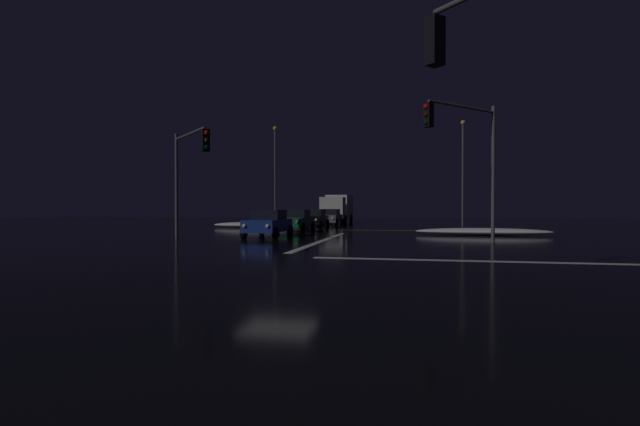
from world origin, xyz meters
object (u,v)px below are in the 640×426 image
object	(u,v)px
streetlamp_right_far	(463,166)
traffic_signal_ne	(468,146)
sedan_gray	(330,217)
traffic_signal_nw	(188,162)
box_truck	(338,208)
sedan_blue	(268,223)
sedan_black	(314,218)
sedan_green	(296,220)
streetlamp_left_far	(275,168)
traffic_signal_se	(556,51)

from	to	relation	value
streetlamp_right_far	traffic_signal_ne	bearing A→B (deg)	-95.12
sedan_gray	traffic_signal_nw	xyz separation A→B (m)	(-3.67, -21.43, 3.25)
box_truck	sedan_blue	bearing A→B (deg)	-90.07
traffic_signal_nw	sedan_gray	bearing A→B (deg)	80.29
sedan_black	sedan_green	bearing A→B (deg)	-89.71
streetlamp_left_far	sedan_green	bearing A→B (deg)	-67.09
traffic_signal_nw	traffic_signal_se	size ratio (longest dim) A/B	0.93
box_truck	traffic_signal_nw	distance (m)	28.67
traffic_signal_nw	streetlamp_right_far	xyz separation A→B (m)	(16.01, 22.66, 1.56)
sedan_black	traffic_signal_ne	xyz separation A→B (m)	(10.74, -15.87, 3.78)
traffic_signal_se	streetlamp_left_far	world-z (taller)	streetlamp_left_far
sedan_gray	traffic_signal_ne	world-z (taller)	traffic_signal_ne
sedan_green	traffic_signal_nw	world-z (taller)	traffic_signal_nw
sedan_blue	sedan_black	world-z (taller)	same
sedan_gray	traffic_signal_nw	world-z (taller)	traffic_signal_nw
sedan_green	streetlamp_right_far	distance (m)	18.74
box_truck	streetlamp_left_far	bearing A→B (deg)	-133.59
streetlamp_left_far	sedan_black	bearing A→B (deg)	-50.84
sedan_gray	streetlamp_right_far	world-z (taller)	streetlamp_right_far
sedan_black	traffic_signal_nw	distance (m)	16.66
sedan_black	streetlamp_right_far	xyz separation A→B (m)	(12.76, 6.64, 4.81)
sedan_black	streetlamp_left_far	world-z (taller)	streetlamp_left_far
traffic_signal_se	sedan_black	bearing A→B (deg)	109.56
box_truck	streetlamp_right_far	distance (m)	14.48
sedan_green	sedan_black	world-z (taller)	same
traffic_signal_nw	streetlamp_left_far	world-z (taller)	streetlamp_left_far
traffic_signal_nw	traffic_signal_se	world-z (taller)	traffic_signal_se
streetlamp_left_far	streetlamp_right_far	world-z (taller)	streetlamp_left_far
traffic_signal_ne	traffic_signal_nw	bearing A→B (deg)	-179.43
sedan_blue	streetlamp_right_far	world-z (taller)	streetlamp_right_far
traffic_signal_ne	box_truck	bearing A→B (deg)	110.74
sedan_green	traffic_signal_se	size ratio (longest dim) A/B	0.69
traffic_signal_se	streetlamp_left_far	size ratio (longest dim) A/B	0.63
sedan_gray	streetlamp_right_far	distance (m)	13.31
sedan_gray	traffic_signal_ne	size ratio (longest dim) A/B	0.65
sedan_blue	box_truck	world-z (taller)	box_truck
sedan_green	streetlamp_left_far	bearing A→B (deg)	112.91
sedan_black	traffic_signal_ne	size ratio (longest dim) A/B	0.65
sedan_blue	traffic_signal_ne	xyz separation A→B (m)	(10.73, -3.26, 3.78)
sedan_blue	traffic_signal_nw	world-z (taller)	traffic_signal_nw
sedan_green	traffic_signal_ne	distance (m)	14.89
sedan_blue	sedan_black	size ratio (longest dim) A/B	1.00
sedan_gray	streetlamp_left_far	xyz separation A→B (m)	(-5.82, 1.23, 4.85)
sedan_black	streetlamp_right_far	bearing A→B (deg)	27.51
streetlamp_right_far	sedan_blue	bearing A→B (deg)	-123.49
traffic_signal_nw	streetlamp_left_far	bearing A→B (deg)	95.44
box_truck	sedan_green	bearing A→B (deg)	-90.03
sedan_black	traffic_signal_ne	bearing A→B (deg)	-55.93
sedan_blue	box_truck	size ratio (longest dim) A/B	0.52
streetlamp_right_far	sedan_black	bearing A→B (deg)	-152.49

